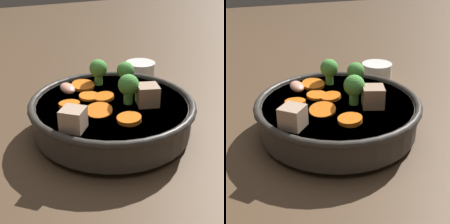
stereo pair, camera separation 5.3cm
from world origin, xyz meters
The scene contains 3 objects.
ground_plane centered at (0.00, 0.00, 0.00)m, with size 3.00×3.00×0.00m, color #4C3826.
stirfry_bowl centered at (0.00, 0.00, 0.04)m, with size 0.28×0.28×0.11m.
tea_cup centered at (-0.15, 0.16, 0.03)m, with size 0.07×0.07×0.06m.
Camera 2 is at (0.43, -0.19, 0.28)m, focal length 50.00 mm.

